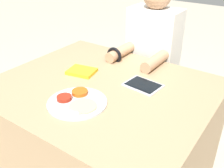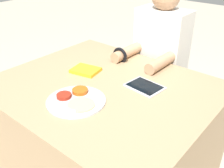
{
  "view_description": "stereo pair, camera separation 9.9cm",
  "coord_description": "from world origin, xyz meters",
  "px_view_note": "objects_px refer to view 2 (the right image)",
  "views": [
    {
      "loc": [
        0.76,
        -0.99,
        1.43
      ],
      "look_at": [
        0.1,
        -0.05,
        0.8
      ],
      "focal_mm": 42.0,
      "sensor_mm": 36.0,
      "label": 1
    },
    {
      "loc": [
        0.84,
        -0.93,
        1.43
      ],
      "look_at": [
        0.1,
        -0.05,
        0.8
      ],
      "focal_mm": 42.0,
      "sensor_mm": 36.0,
      "label": 2
    }
  ],
  "objects_px": {
    "thali_tray": "(76,100)",
    "person_diner": "(158,73)",
    "tablet_device": "(145,87)",
    "red_notebook": "(86,70)"
  },
  "relations": [
    {
      "from": "red_notebook",
      "to": "thali_tray",
      "type": "bearing_deg",
      "value": -53.19
    },
    {
      "from": "thali_tray",
      "to": "red_notebook",
      "type": "height_order",
      "value": "thali_tray"
    },
    {
      "from": "thali_tray",
      "to": "person_diner",
      "type": "distance_m",
      "value": 0.84
    },
    {
      "from": "red_notebook",
      "to": "person_diner",
      "type": "distance_m",
      "value": 0.61
    },
    {
      "from": "thali_tray",
      "to": "red_notebook",
      "type": "xyz_separation_m",
      "value": [
        -0.2,
        0.27,
        0.0
      ]
    },
    {
      "from": "tablet_device",
      "to": "person_diner",
      "type": "height_order",
      "value": "person_diner"
    },
    {
      "from": "thali_tray",
      "to": "person_diner",
      "type": "xyz_separation_m",
      "value": [
        -0.02,
        0.82,
        -0.17
      ]
    },
    {
      "from": "red_notebook",
      "to": "person_diner",
      "type": "height_order",
      "value": "person_diner"
    },
    {
      "from": "tablet_device",
      "to": "person_diner",
      "type": "bearing_deg",
      "value": 111.82
    },
    {
      "from": "thali_tray",
      "to": "person_diner",
      "type": "relative_size",
      "value": 0.24
    }
  ]
}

